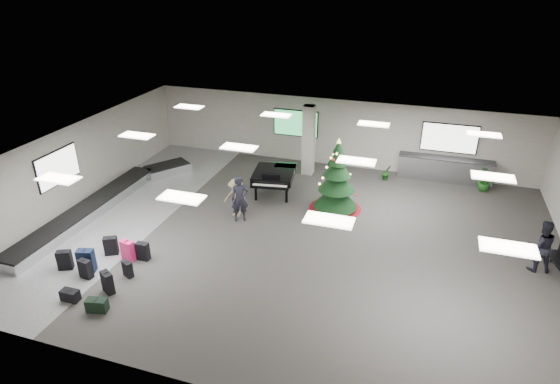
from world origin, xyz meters
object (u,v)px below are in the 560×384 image
(traveler_a, at_px, (240,199))
(traveler_bench, at_px, (541,246))
(service_counter, at_px, (445,169))
(potted_plant_right, at_px, (485,181))
(christmas_tree, at_px, (336,185))
(potted_plant_left, at_px, (386,172))
(pink_suitcase, at_px, (128,250))
(baggage_carousel, at_px, (106,201))
(traveler_b, at_px, (236,198))
(grand_piano, at_px, (274,175))

(traveler_a, distance_m, traveler_bench, 10.10)
(service_counter, height_order, traveler_bench, traveler_bench)
(traveler_bench, height_order, potted_plant_right, traveler_bench)
(christmas_tree, relative_size, potted_plant_right, 3.26)
(service_counter, height_order, traveler_a, traveler_a)
(traveler_bench, xyz_separation_m, potted_plant_right, (-1.19, 5.68, -0.42))
(potted_plant_left, bearing_deg, pink_suitcase, -129.05)
(baggage_carousel, relative_size, traveler_b, 6.36)
(pink_suitcase, xyz_separation_m, potted_plant_right, (11.39, 9.16, 0.11))
(service_counter, height_order, potted_plant_right, service_counter)
(grand_piano, xyz_separation_m, potted_plant_right, (8.42, 3.07, -0.40))
(traveler_bench, bearing_deg, baggage_carousel, -9.89)
(pink_suitcase, relative_size, potted_plant_right, 0.79)
(potted_plant_left, xyz_separation_m, potted_plant_right, (4.09, 0.16, 0.08))
(potted_plant_left, bearing_deg, service_counter, 16.59)
(traveler_bench, distance_m, potted_plant_right, 5.82)
(christmas_tree, height_order, potted_plant_right, christmas_tree)
(traveler_b, xyz_separation_m, traveler_bench, (10.38, -0.38, 0.11))
(baggage_carousel, relative_size, potted_plant_left, 13.00)
(service_counter, relative_size, traveler_b, 2.65)
(service_counter, relative_size, traveler_bench, 2.32)
(pink_suitcase, height_order, traveler_bench, traveler_bench)
(traveler_a, relative_size, traveler_bench, 1.02)
(traveler_b, distance_m, potted_plant_left, 7.25)
(traveler_bench, bearing_deg, grand_piano, -26.85)
(pink_suitcase, bearing_deg, christmas_tree, 56.45)
(pink_suitcase, relative_size, traveler_bench, 0.41)
(traveler_a, distance_m, potted_plant_left, 7.27)
(pink_suitcase, bearing_deg, traveler_b, 72.30)
(service_counter, xyz_separation_m, traveler_b, (-7.56, -5.87, 0.22))
(traveler_bench, bearing_deg, potted_plant_left, -57.93)
(traveler_a, bearing_deg, service_counter, 10.25)
(baggage_carousel, xyz_separation_m, traveler_b, (5.28, 0.87, 0.55))
(traveler_a, bearing_deg, potted_plant_right, 2.11)
(christmas_tree, height_order, traveler_bench, christmas_tree)
(pink_suitcase, bearing_deg, potted_plant_left, 62.83)
(pink_suitcase, bearing_deg, traveler_bench, 27.36)
(grand_piano, xyz_separation_m, potted_plant_left, (4.34, 2.91, -0.48))
(service_counter, bearing_deg, baggage_carousel, -152.33)
(baggage_carousel, height_order, christmas_tree, christmas_tree)
(christmas_tree, relative_size, traveler_b, 1.93)
(grand_piano, bearing_deg, traveler_a, -110.00)
(christmas_tree, distance_m, traveler_bench, 7.21)
(pink_suitcase, bearing_deg, baggage_carousel, 147.81)
(baggage_carousel, xyz_separation_m, potted_plant_left, (10.39, 6.00, 0.16))
(grand_piano, relative_size, traveler_b, 1.52)
(potted_plant_left, bearing_deg, baggage_carousel, -149.98)
(potted_plant_left, distance_m, potted_plant_right, 4.09)
(baggage_carousel, bearing_deg, traveler_a, 6.05)
(pink_suitcase, distance_m, traveler_b, 4.46)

